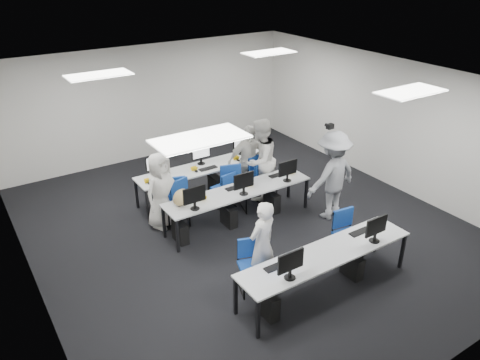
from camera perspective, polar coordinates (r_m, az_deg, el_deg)
room at (r=8.99m, az=0.54°, el=2.58°), size 9.00×9.02×3.00m
ceiling_panels at (r=8.51m, az=0.59°, el=11.79°), size 5.20×4.60×0.02m
desk_front at (r=7.76m, az=10.48°, el=-9.02°), size 3.20×0.70×0.73m
desk_mid at (r=9.50m, az=-0.14°, el=-1.56°), size 3.20×0.70×0.73m
desk_back at (r=10.58m, az=-4.27°, el=1.40°), size 3.20×0.70×0.73m
equipment_front at (r=7.83m, az=9.33°, el=-11.49°), size 2.51×0.41×1.19m
equipment_mid at (r=9.55m, az=-1.05°, el=-3.60°), size 2.91×0.41×1.19m
equipment_back at (r=10.81m, az=-3.38°, el=0.12°), size 2.91×0.41×1.19m
chair_0 at (r=7.88m, az=1.51°, el=-11.51°), size 0.56×0.59×0.89m
chair_1 at (r=8.84m, az=12.90°, el=-7.53°), size 0.50×0.54×0.91m
chair_2 at (r=9.75m, az=-7.63°, el=-3.58°), size 0.60×0.62×0.95m
chair_3 at (r=10.11m, az=-0.83°, el=-2.09°), size 0.61×0.64×0.99m
chair_4 at (r=10.61m, az=2.72°, el=-0.69°), size 0.59×0.62×0.98m
chair_5 at (r=9.91m, az=-8.07°, el=-3.06°), size 0.58×0.61×0.96m
chair_6 at (r=10.27m, az=-2.02°, el=-1.89°), size 0.48×0.51×0.85m
chair_7 at (r=10.74m, az=1.77°, el=-0.48°), size 0.54×0.57×0.90m
handbag at (r=8.95m, az=-7.16°, el=-2.11°), size 0.46×0.37×0.32m
student_0 at (r=7.72m, az=2.71°, el=-7.85°), size 0.64×0.50×1.56m
student_1 at (r=10.36m, az=2.44°, el=2.46°), size 1.12×1.01×1.87m
student_2 at (r=9.46m, az=-9.63°, el=-1.27°), size 0.92×0.77×1.60m
student_3 at (r=10.54m, az=0.99°, el=2.34°), size 1.04×0.55×1.69m
photographer at (r=9.78m, az=11.19°, el=0.54°), size 1.26×0.77×1.90m
dslr_camera at (r=9.51m, az=10.92°, el=6.44°), size 0.15×0.19×0.10m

